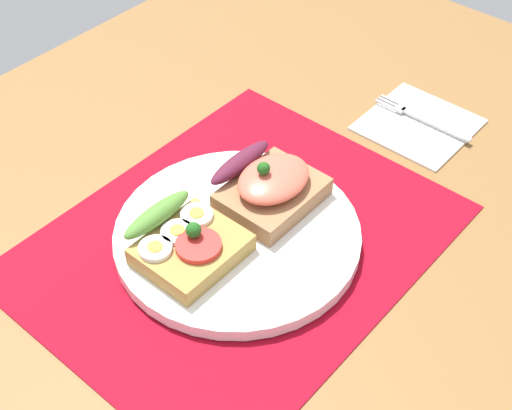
{
  "coord_description": "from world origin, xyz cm",
  "views": [
    {
      "loc": [
        -39.02,
        -36.04,
        56.95
      ],
      "look_at": [
        3.0,
        0.0,
        3.23
      ],
      "focal_mm": 51.62,
      "sensor_mm": 36.0,
      "label": 1
    }
  ],
  "objects_px": {
    "plate": "(237,235)",
    "napkin": "(418,124)",
    "sandwich_salmon": "(270,186)",
    "fork": "(420,117)",
    "sandwich_egg_tomato": "(186,243)"
  },
  "relations": [
    {
      "from": "napkin",
      "to": "sandwich_salmon",
      "type": "bearing_deg",
      "value": 169.64
    },
    {
      "from": "sandwich_egg_tomato",
      "to": "napkin",
      "type": "height_order",
      "value": "sandwich_egg_tomato"
    },
    {
      "from": "sandwich_salmon",
      "to": "fork",
      "type": "bearing_deg",
      "value": -9.27
    },
    {
      "from": "sandwich_egg_tomato",
      "to": "sandwich_salmon",
      "type": "height_order",
      "value": "sandwich_salmon"
    },
    {
      "from": "plate",
      "to": "fork",
      "type": "relative_size",
      "value": 1.95
    },
    {
      "from": "plate",
      "to": "sandwich_egg_tomato",
      "type": "relative_size",
      "value": 2.58
    },
    {
      "from": "sandwich_salmon",
      "to": "sandwich_egg_tomato",
      "type": "bearing_deg",
      "value": 173.15
    },
    {
      "from": "napkin",
      "to": "fork",
      "type": "xyz_separation_m",
      "value": [
        0.01,
        0.0,
        0.0
      ]
    },
    {
      "from": "sandwich_salmon",
      "to": "fork",
      "type": "xyz_separation_m",
      "value": [
        0.25,
        -0.04,
        -0.03
      ]
    },
    {
      "from": "sandwich_salmon",
      "to": "napkin",
      "type": "relative_size",
      "value": 0.83
    },
    {
      "from": "sandwich_salmon",
      "to": "fork",
      "type": "height_order",
      "value": "sandwich_salmon"
    },
    {
      "from": "sandwich_egg_tomato",
      "to": "sandwich_salmon",
      "type": "distance_m",
      "value": 0.11
    },
    {
      "from": "plate",
      "to": "sandwich_egg_tomato",
      "type": "xyz_separation_m",
      "value": [
        -0.06,
        0.02,
        0.02
      ]
    },
    {
      "from": "fork",
      "to": "sandwich_salmon",
      "type": "bearing_deg",
      "value": 170.73
    },
    {
      "from": "plate",
      "to": "napkin",
      "type": "relative_size",
      "value": 2.03
    }
  ]
}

